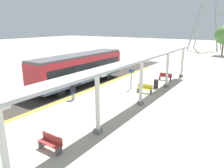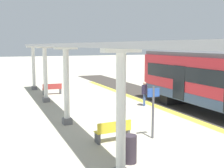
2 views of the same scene
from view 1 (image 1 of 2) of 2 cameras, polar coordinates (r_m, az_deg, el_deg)
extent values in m
plane|color=#B0AB97|center=(20.01, -0.10, -3.57)|extent=(176.00, 176.00, 0.00)
cube|color=yellow|center=(21.85, -7.19, -2.04)|extent=(0.53, 30.52, 0.01)
cube|color=#38332D|center=(23.06, -10.74, -1.27)|extent=(3.20, 42.52, 0.01)
cube|color=red|center=(23.72, -8.36, 4.12)|extent=(2.60, 12.32, 2.60)
cube|color=#344768|center=(23.94, -8.26, 1.72)|extent=(2.63, 12.34, 0.55)
cube|color=#515156|center=(23.49, -8.49, 7.52)|extent=(2.39, 12.32, 0.24)
cube|color=black|center=(22.83, -5.90, 4.57)|extent=(0.03, 11.33, 0.84)
cube|color=black|center=(21.42, -9.29, 2.20)|extent=(0.04, 1.10, 2.00)
cube|color=black|center=(24.53, -2.84, 4.04)|extent=(0.04, 1.10, 2.00)
cube|color=black|center=(27.07, -2.73, 2.15)|extent=(2.21, 0.90, 0.64)
cube|color=black|center=(21.41, -15.15, -1.95)|extent=(2.21, 0.90, 0.64)
cylinder|color=silver|center=(9.39, -26.67, -14.97)|extent=(0.28, 0.28, 3.39)
cube|color=slate|center=(13.68, -3.70, -12.25)|extent=(0.44, 0.44, 0.30)
cylinder|color=silver|center=(12.93, -3.84, -4.99)|extent=(0.28, 0.28, 3.39)
cube|color=silver|center=(12.43, -3.98, 2.61)|extent=(1.10, 0.36, 0.12)
cube|color=slate|center=(18.36, 7.46, -4.98)|extent=(0.44, 0.44, 0.30)
cylinder|color=silver|center=(17.81, 7.66, 0.60)|extent=(0.28, 0.28, 3.39)
cube|color=silver|center=(17.45, 7.87, 6.17)|extent=(1.10, 0.36, 0.12)
cube|color=slate|center=(23.98, 14.08, -0.46)|extent=(0.44, 0.44, 0.30)
cylinder|color=silver|center=(23.56, 14.37, 3.86)|extent=(0.28, 0.28, 3.39)
cube|color=silver|center=(23.29, 14.65, 8.09)|extent=(1.10, 0.36, 0.12)
cube|color=slate|center=(29.21, 17.76, 2.06)|extent=(0.44, 0.44, 0.30)
cylinder|color=silver|center=(28.87, 18.05, 5.62)|extent=(0.28, 0.28, 3.39)
cube|color=silver|center=(28.65, 18.34, 9.08)|extent=(1.10, 0.36, 0.12)
cube|color=#A8AAB2|center=(17.50, 7.99, 6.66)|extent=(1.20, 24.57, 0.16)
cube|color=gold|center=(21.44, 8.54, -1.22)|extent=(1.52, 0.53, 0.04)
cube|color=gold|center=(21.55, 8.75, -0.53)|extent=(1.50, 0.15, 0.40)
cube|color=#4C4C51|center=(21.29, 10.19, -2.06)|extent=(0.12, 0.40, 0.42)
cube|color=#4C4C51|center=(21.74, 6.87, -1.55)|extent=(0.12, 0.40, 0.42)
cube|color=#A0322F|center=(12.28, -16.09, -14.78)|extent=(1.51, 0.47, 0.04)
cube|color=#A0322F|center=(12.27, -15.47, -13.56)|extent=(1.50, 0.09, 0.40)
cube|color=#4C4C51|center=(11.95, -13.83, -16.80)|extent=(0.11, 0.40, 0.42)
cube|color=#4C4C51|center=(12.86, -18.00, -14.66)|extent=(0.11, 0.40, 0.42)
cube|color=#A13034|center=(26.84, 13.84, 1.86)|extent=(1.50, 0.45, 0.04)
cube|color=#A13034|center=(26.97, 14.00, 2.39)|extent=(1.50, 0.07, 0.40)
cube|color=#4C4C51|center=(26.69, 15.16, 1.19)|extent=(0.10, 0.40, 0.42)
cube|color=#4C4C51|center=(27.11, 12.47, 1.58)|extent=(0.10, 0.40, 0.42)
cylinder|color=#2D252E|center=(23.25, 11.51, 0.02)|extent=(0.48, 0.48, 0.94)
cylinder|color=#4C4C51|center=(22.28, 5.05, 1.29)|extent=(0.10, 0.10, 2.20)
cube|color=#284C9E|center=(22.09, 5.10, 3.43)|extent=(0.56, 0.04, 0.36)
cylinder|color=#3B558B|center=(19.62, -10.49, -3.01)|extent=(0.10, 0.10, 0.79)
cylinder|color=#3B558B|center=(19.61, -10.02, -3.00)|extent=(0.10, 0.10, 0.79)
cube|color=#221C30|center=(19.41, -10.35, -1.08)|extent=(0.48, 0.45, 0.59)
sphere|color=tan|center=(19.31, -10.40, 0.06)|extent=(0.21, 0.21, 0.21)
cylinder|color=#93969B|center=(64.61, 26.05, 16.93)|extent=(3.91, 3.96, 19.84)
cylinder|color=#93969B|center=(65.22, 22.79, 17.25)|extent=(3.91, 3.96, 19.84)
cylinder|color=#93969B|center=(61.06, 25.57, 17.17)|extent=(3.91, 3.96, 19.84)
cylinder|color=#93969B|center=(61.71, 22.13, 17.49)|extent=(3.91, 3.96, 19.84)
cube|color=#93969B|center=(63.08, 24.03, 16.31)|extent=(10.68, 0.30, 0.24)
cylinder|color=brown|center=(53.43, 27.12, 8.19)|extent=(0.32, 0.32, 2.80)
sphere|color=#487936|center=(53.23, 27.51, 11.38)|extent=(3.98, 3.98, 3.98)
camera|label=2|loc=(29.34, 25.27, 8.81)|focal=44.99mm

